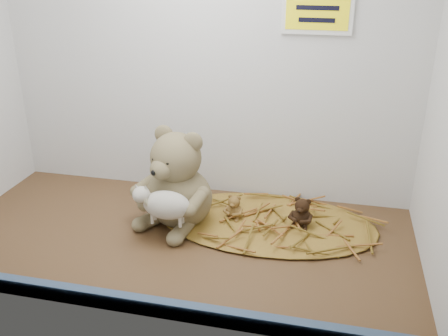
% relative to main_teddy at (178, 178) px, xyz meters
% --- Properties ---
extents(alcove_shell, '(1.20, 0.60, 0.90)m').
position_rel_main_teddy_xyz_m(alcove_shell, '(0.02, 0.01, 0.32)').
color(alcove_shell, '#432D17').
rests_on(alcove_shell, ground).
extents(front_rail, '(1.19, 0.02, 0.04)m').
position_rel_main_teddy_xyz_m(front_rail, '(0.02, -0.37, -0.12)').
color(front_rail, '#3D5475').
rests_on(front_rail, shelf_floor).
extents(straw_bed, '(0.59, 0.34, 0.01)m').
position_rel_main_teddy_xyz_m(straw_bed, '(0.23, 0.05, -0.13)').
color(straw_bed, brown).
rests_on(straw_bed, shelf_floor).
extents(main_teddy, '(0.29, 0.29, 0.27)m').
position_rel_main_teddy_xyz_m(main_teddy, '(0.00, 0.00, 0.00)').
color(main_teddy, olive).
rests_on(main_teddy, shelf_floor).
extents(toy_lamb, '(0.16, 0.10, 0.10)m').
position_rel_main_teddy_xyz_m(toy_lamb, '(0.00, -0.10, -0.03)').
color(toy_lamb, beige).
rests_on(toy_lamb, main_teddy).
extents(mini_teddy_tan, '(0.06, 0.07, 0.07)m').
position_rel_main_teddy_xyz_m(mini_teddy_tan, '(0.14, 0.05, -0.09)').
color(mini_teddy_tan, olive).
rests_on(mini_teddy_tan, straw_bed).
extents(mini_teddy_brown, '(0.08, 0.08, 0.08)m').
position_rel_main_teddy_xyz_m(mini_teddy_brown, '(0.33, 0.05, -0.08)').
color(mini_teddy_brown, black).
rests_on(mini_teddy_brown, straw_bed).
extents(wall_sign, '(0.16, 0.01, 0.11)m').
position_rel_main_teddy_xyz_m(wall_sign, '(0.32, 0.21, 0.42)').
color(wall_sign, '#FBEB0C').
rests_on(wall_sign, back_wall).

